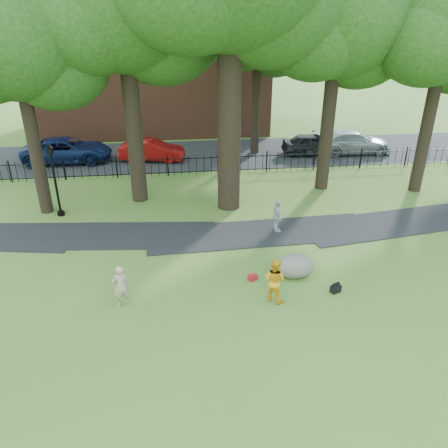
{
  "coord_description": "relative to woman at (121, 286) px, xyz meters",
  "views": [
    {
      "loc": [
        -2.69,
        -13.08,
        8.97
      ],
      "look_at": [
        -0.85,
        2.0,
        1.5
      ],
      "focal_mm": 35.0,
      "sensor_mm": 36.0,
      "label": 1
    }
  ],
  "objects": [
    {
      "name": "footpath",
      "position": [
        5.63,
        4.59,
        -0.75
      ],
      "size": [
        36.07,
        3.85,
        0.03
      ],
      "primitive_type": "cube",
      "rotation": [
        0.0,
        0.0,
        0.03
      ],
      "color": "black",
      "rests_on": "ground"
    },
    {
      "name": "silver_car",
      "position": [
        14.31,
        15.84,
        0.02
      ],
      "size": [
        5.35,
        2.28,
        1.54
      ],
      "primitive_type": "imported",
      "rotation": [
        0.0,
        0.0,
        1.55
      ],
      "color": "#93969B",
      "rests_on": "ground"
    },
    {
      "name": "red_bag",
      "position": [
        4.63,
        0.93,
        -0.64
      ],
      "size": [
        0.38,
        0.31,
        0.22
      ],
      "primitive_type": "cube",
      "rotation": [
        0.0,
        0.0,
        0.4
      ],
      "color": "maroon",
      "rests_on": "ground"
    },
    {
      "name": "street",
      "position": [
        4.63,
        16.69,
        -0.75
      ],
      "size": [
        80.0,
        7.0,
        0.02
      ],
      "primitive_type": "cube",
      "color": "black",
      "rests_on": "ground"
    },
    {
      "name": "navy_van",
      "position": [
        -4.85,
        16.17,
        0.03
      ],
      "size": [
        5.64,
        2.64,
        1.56
      ],
      "primitive_type": "imported",
      "rotation": [
        0.0,
        0.0,
        1.56
      ],
      "color": "#0C1940",
      "rests_on": "ground"
    },
    {
      "name": "red_sedan",
      "position": [
        0.6,
        15.78,
        -0.05
      ],
      "size": [
        4.41,
        2.18,
        1.39
      ],
      "primitive_type": "imported",
      "rotation": [
        0.0,
        0.0,
        1.4
      ],
      "color": "#960D0B",
      "rests_on": "ground"
    },
    {
      "name": "grey_car",
      "position": [
        11.56,
        15.81,
        -0.02
      ],
      "size": [
        4.33,
        1.89,
        1.45
      ],
      "primitive_type": "imported",
      "rotation": [
        0.0,
        0.0,
        1.53
      ],
      "color": "black",
      "rests_on": "ground"
    },
    {
      "name": "pedestrian",
      "position": [
        6.4,
        4.67,
        0.0
      ],
      "size": [
        0.42,
        0.9,
        1.5
      ],
      "primitive_type": "imported",
      "rotation": [
        0.0,
        0.0,
        1.63
      ],
      "color": "#AEAFB3",
      "rests_on": "ground"
    },
    {
      "name": "tree_row",
      "position": [
        5.15,
        9.09,
        7.4
      ],
      "size": [
        26.82,
        7.96,
        12.42
      ],
      "color": "black",
      "rests_on": "ground"
    },
    {
      "name": "iron_fence",
      "position": [
        4.63,
        12.69,
        -0.15
      ],
      "size": [
        44.0,
        0.04,
        1.2
      ],
      "color": "black",
      "rests_on": "ground"
    },
    {
      "name": "woman",
      "position": [
        0.0,
        0.0,
        0.0
      ],
      "size": [
        0.64,
        0.55,
        1.5
      ],
      "primitive_type": "imported",
      "rotation": [
        0.0,
        0.0,
        3.55
      ],
      "color": "tan",
      "rests_on": "ground"
    },
    {
      "name": "boulder",
      "position": [
        6.22,
        1.12,
        -0.32
      ],
      "size": [
        1.73,
        1.48,
        0.87
      ],
      "primitive_type": "ellipsoid",
      "rotation": [
        0.0,
        0.0,
        0.28
      ],
      "color": "gray",
      "rests_on": "ground"
    },
    {
      "name": "ground",
      "position": [
        4.63,
        0.69,
        -0.75
      ],
      "size": [
        120.0,
        120.0,
        0.0
      ],
      "primitive_type": "plane",
      "color": "#3E5F21",
      "rests_on": "ground"
    },
    {
      "name": "man",
      "position": [
        5.13,
        -0.35,
        0.05
      ],
      "size": [
        0.98,
        0.97,
        1.6
      ],
      "primitive_type": "imported",
      "rotation": [
        0.0,
        0.0,
        2.42
      ],
      "color": "orange",
      "rests_on": "ground"
    },
    {
      "name": "backpack",
      "position": [
        7.4,
        -0.17,
        -0.62
      ],
      "size": [
        0.42,
        0.35,
        0.27
      ],
      "primitive_type": "cube",
      "rotation": [
        0.0,
        0.0,
        0.42
      ],
      "color": "black",
      "rests_on": "ground"
    },
    {
      "name": "lamppost",
      "position": [
        -3.6,
        7.66,
        0.97
      ],
      "size": [
        0.35,
        0.35,
        3.51
      ],
      "rotation": [
        0.0,
        0.0,
        -0.21
      ],
      "color": "black",
      "rests_on": "ground"
    },
    {
      "name": "brick_building",
      "position": [
        0.63,
        24.69,
        5.25
      ],
      "size": [
        18.0,
        8.0,
        12.0
      ],
      "primitive_type": "cube",
      "color": "brown",
      "rests_on": "ground"
    }
  ]
}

